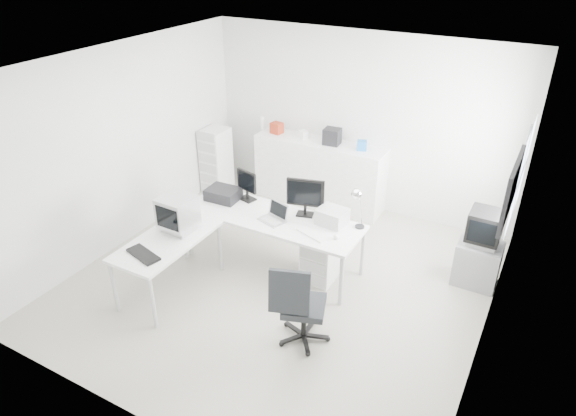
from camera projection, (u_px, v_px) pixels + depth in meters
The scene contains 30 objects.
floor at pixel (281, 281), 6.73m from camera, with size 5.00×5.00×0.01m, color beige.
ceiling at pixel (279, 66), 5.38m from camera, with size 5.00×5.00×0.01m, color white.
back_wall at pixel (359, 123), 7.97m from camera, with size 5.00×0.02×2.80m, color silver.
left_wall at pixel (123, 147), 7.11m from camera, with size 0.02×5.00×2.80m, color silver.
right_wall at pixel (502, 240), 5.00m from camera, with size 0.02×5.00×2.80m, color silver.
window at pixel (521, 175), 5.83m from camera, with size 0.02×1.20×1.10m, color white, non-canonical shape.
wall_picture at pixel (512, 190), 4.85m from camera, with size 0.04×0.90×0.60m, color black, non-canonical shape.
main_desk at pixel (273, 241), 6.89m from camera, with size 2.40×0.80×0.75m, color white, non-canonical shape.
side_desk at pixel (170, 265), 6.41m from camera, with size 0.70×1.40×0.75m, color white, non-canonical shape.
drawer_pedestal at pixel (321, 258), 6.67m from camera, with size 0.40×0.50×0.60m, color white.
inkjet_printer at pixel (223, 194), 7.11m from camera, with size 0.44×0.34×0.16m, color black.
lcd_monitor_small at pixel (247, 186), 7.03m from camera, with size 0.34×0.20×0.43m, color black, non-canonical shape.
lcd_monitor_large at pixel (305, 198), 6.63m from camera, with size 0.49×0.20×0.51m, color black, non-canonical shape.
laptop at pixel (272, 214), 6.56m from camera, with size 0.31×0.32×0.21m, color #B7B7BA, non-canonical shape.
white_keyboard at pixel (312, 234), 6.32m from camera, with size 0.44×0.13×0.02m, color white.
white_mouse at pixel (336, 237), 6.22m from camera, with size 0.06×0.06×0.06m, color white.
laser_printer at pixel (332, 216), 6.51m from camera, with size 0.35×0.30×0.20m, color #AEAEAE.
desk_lamp at pixel (361, 210), 6.36m from camera, with size 0.17×0.17×0.50m, color silver, non-canonical shape.
crt_monitor at pixel (178, 216), 6.32m from camera, with size 0.36×0.36×0.41m, color #B7B7BA, non-canonical shape.
black_keyboard at pixel (143, 255), 5.91m from camera, with size 0.46×0.18×0.03m, color black.
office_chair at pixel (304, 303), 5.55m from camera, with size 0.59×0.59×1.02m, color #26282B, non-canonical shape.
tv_cabinet at pixel (477, 263), 6.58m from camera, with size 0.54×0.44×0.59m, color gray.
crt_tv at pixel (485, 229), 6.32m from camera, with size 0.50×0.48×0.45m, color black, non-canonical shape.
sideboard at pixel (319, 173), 8.41m from camera, with size 2.16×0.54×1.08m, color white.
clutter_box_a at pixel (277, 128), 8.45m from camera, with size 0.18×0.16×0.18m, color #A02D16.
clutter_box_b at pixel (304, 135), 8.25m from camera, with size 0.13×0.11×0.13m, color white.
clutter_box_c at pixel (332, 136), 8.01m from camera, with size 0.25×0.23×0.25m, color black.
clutter_box_d at pixel (362, 145), 7.82m from camera, with size 0.15×0.13×0.15m, color #1A67B6.
clutter_bottle at pixel (262, 123), 8.60m from camera, with size 0.07×0.07×0.22m, color white.
filing_cabinet at pixel (216, 161), 8.79m from camera, with size 0.39×0.47×1.12m, color white.
Camera 1 is at (2.70, -4.71, 4.09)m, focal length 32.00 mm.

